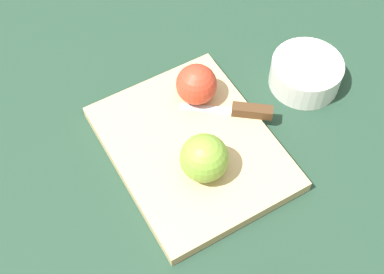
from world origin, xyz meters
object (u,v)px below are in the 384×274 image
apple_half_right (197,84)px  bowl (306,72)px  apple_half_left (205,158)px  knife (247,111)px

apple_half_right → bowl: (-0.02, -0.19, -0.03)m
apple_half_left → apple_half_right: (0.14, -0.04, -0.00)m
apple_half_right → knife: (-0.06, -0.06, -0.03)m
apple_half_left → bowl: apple_half_left is taller
apple_half_right → bowl: bearing=60.8°
apple_half_left → apple_half_right: apple_half_left is taller
knife → bowl: 0.14m
knife → bowl: bearing=-134.1°
apple_half_left → apple_half_right: size_ratio=1.09×
apple_half_left → apple_half_right: bearing=170.6°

